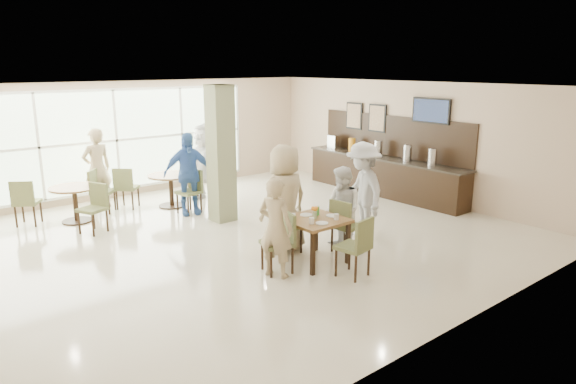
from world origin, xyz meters
TOP-DOWN VIEW (x-y plane):
  - ground at (0.00, 0.00)m, footprint 10.00×10.00m
  - room_shell at (0.00, 0.00)m, footprint 10.00×10.00m
  - window_bank at (-0.50, 4.46)m, footprint 7.00×0.04m
  - column at (0.40, 1.20)m, footprint 0.45×0.45m
  - main_table at (0.29, -1.77)m, footprint 0.92×0.92m
  - round_table_left at (-2.02, 3.02)m, footprint 1.00×1.00m
  - round_table_right at (0.06, 2.85)m, footprint 1.02×1.02m
  - chairs_main_table at (0.31, -1.79)m, footprint 2.02×1.99m
  - chairs_table_left at (-2.05, 2.95)m, footprint 2.14×1.96m
  - chairs_table_right at (0.06, 2.93)m, footprint 2.25×1.84m
  - tabletop_clutter at (0.32, -1.78)m, footprint 0.76×0.70m
  - buffet_counter at (4.70, 0.51)m, footprint 0.64×4.70m
  - wall_tv at (4.94, -0.60)m, footprint 0.06×1.00m
  - framed_art_a at (4.95, 1.00)m, footprint 0.05×0.55m
  - framed_art_b at (4.95, 1.80)m, footprint 0.05×0.55m
  - teen_left at (-0.55, -1.82)m, footprint 0.56×0.67m
  - teen_far at (0.27, -1.03)m, footprint 0.92×0.50m
  - teen_right at (1.04, -1.66)m, footprint 0.70×0.82m
  - teen_standing at (1.83, -1.41)m, footprint 1.03×1.33m
  - adult_a at (0.08, 2.04)m, footprint 1.17×0.84m
  - adult_b at (0.96, 2.84)m, footprint 1.18×1.86m
  - adult_standing at (-1.26, 3.77)m, footprint 0.71×0.51m

SIDE VIEW (x-z plane):
  - ground at x=0.00m, z-range 0.00..0.00m
  - chairs_main_table at x=0.31m, z-range 0.00..0.95m
  - chairs_table_left at x=-2.05m, z-range 0.00..0.95m
  - chairs_table_right at x=0.06m, z-range 0.00..0.95m
  - round_table_left at x=-2.02m, z-range 0.17..0.92m
  - buffet_counter at x=4.70m, z-range -0.42..1.53m
  - round_table_right at x=0.06m, z-range 0.18..0.93m
  - main_table at x=0.29m, z-range 0.28..1.03m
  - teen_right at x=1.04m, z-range 0.00..1.49m
  - teen_left at x=-0.55m, z-range 0.00..1.56m
  - tabletop_clutter at x=0.32m, z-range 0.71..0.91m
  - adult_a at x=0.08m, z-range 0.00..1.79m
  - teen_standing at x=1.83m, z-range 0.00..1.81m
  - adult_standing at x=-1.26m, z-range 0.00..1.82m
  - adult_b at x=0.96m, z-range 0.00..1.86m
  - teen_far at x=0.27m, z-range 0.00..1.88m
  - window_bank at x=-0.50m, z-range -2.10..4.90m
  - column at x=0.40m, z-range 0.00..2.80m
  - room_shell at x=0.00m, z-range -3.30..6.70m
  - framed_art_a at x=4.95m, z-range 1.50..2.20m
  - framed_art_b at x=4.95m, z-range 1.50..2.20m
  - wall_tv at x=4.94m, z-range 1.86..2.44m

